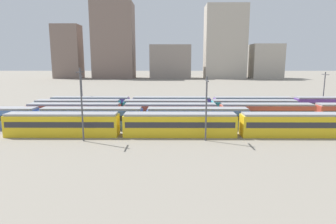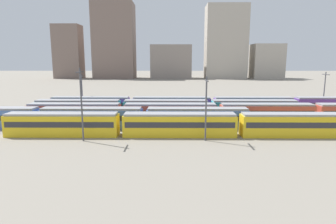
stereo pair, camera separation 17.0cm
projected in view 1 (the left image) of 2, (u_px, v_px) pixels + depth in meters
The scene contains 15 objects.
ground_plane at pixel (69, 122), 56.39m from camera, with size 600.00×600.00×0.00m, color gray.
train_track_0 at pixel (297, 124), 45.54m from camera, with size 93.60×3.06×3.75m.
train_track_1 at pixel (92, 118), 50.89m from camera, with size 55.80×3.06×3.75m.
train_track_2 at pixel (266, 113), 55.79m from camera, with size 93.60×3.06×3.75m.
train_track_3 at pixel (166, 108), 61.04m from camera, with size 55.80×3.06×3.75m.
train_track_4 at pixel (212, 105), 66.09m from camera, with size 74.70×3.06×3.75m.
catenary_pole_0 at pixel (82, 102), 41.88m from camera, with size 0.24×3.20×10.96m.
catenary_pole_1 at pixel (82, 90), 68.74m from camera, with size 0.24×3.20×8.86m.
catenary_pole_2 at pixel (206, 106), 42.30m from camera, with size 0.24×3.20×9.70m.
catenary_pole_3 at pixel (324, 89), 68.22m from camera, with size 0.24×3.20×9.38m.
distant_building_0 at pixel (68, 52), 196.95m from camera, with size 18.16×13.53×36.42m, color #7A665B.
distant_building_1 at pixel (114, 41), 195.47m from camera, with size 27.59×19.04×50.65m, color #7A665B.
distant_building_2 at pixel (170, 62), 197.68m from camera, with size 27.63×20.03×22.72m, color gray.
distant_building_3 at pixel (225, 42), 195.09m from camera, with size 27.65×17.12×49.10m, color #B2A899.
distant_building_4 at pixel (266, 61), 197.17m from camera, with size 20.66×16.66×23.36m, color #B2A899.
Camera 1 is at (20.12, -44.61, 11.93)m, focal length 30.39 mm.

